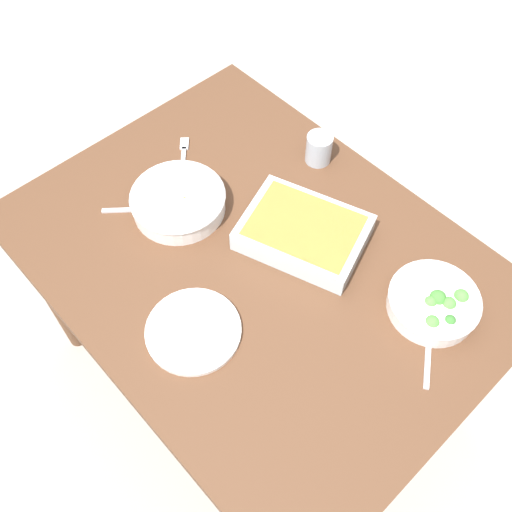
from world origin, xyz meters
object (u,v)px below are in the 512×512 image
(spoon_by_stew, at_px, (145,209))
(spoon_by_broccoli, at_px, (429,342))
(fork_on_table, at_px, (183,157))
(drink_cup, at_px, (319,150))
(baking_dish, at_px, (304,232))
(broccoli_bowl, at_px, (434,302))
(side_plate, at_px, (193,331))
(stew_bowl, at_px, (178,201))

(spoon_by_stew, xyz_separation_m, spoon_by_broccoli, (-0.74, -0.24, 0.00))
(spoon_by_stew, height_order, fork_on_table, spoon_by_stew)
(drink_cup, relative_size, spoon_by_broccoli, 0.55)
(baking_dish, xyz_separation_m, fork_on_table, (0.43, 0.04, -0.03))
(drink_cup, bearing_deg, spoon_by_broccoli, 158.23)
(broccoli_bowl, relative_size, spoon_by_broccoli, 1.38)
(spoon_by_broccoli, bearing_deg, fork_on_table, 3.37)
(drink_cup, bearing_deg, spoon_by_stew, 68.61)
(broccoli_bowl, height_order, drink_cup, drink_cup)
(spoon_by_broccoli, bearing_deg, baking_dish, 0.52)
(spoon_by_broccoli, distance_m, fork_on_table, 0.82)
(spoon_by_stew, relative_size, fork_on_table, 1.02)
(broccoli_bowl, distance_m, fork_on_table, 0.78)
(drink_cup, height_order, fork_on_table, drink_cup)
(broccoli_bowl, relative_size, side_plate, 0.97)
(broccoli_bowl, distance_m, side_plate, 0.56)
(drink_cup, distance_m, spoon_by_broccoli, 0.61)
(side_plate, bearing_deg, stew_bowl, -33.58)
(baking_dish, relative_size, spoon_by_stew, 2.44)
(stew_bowl, bearing_deg, drink_cup, -107.41)
(baking_dish, bearing_deg, side_plate, 92.09)
(baking_dish, relative_size, drink_cup, 4.21)
(baking_dish, distance_m, side_plate, 0.37)
(spoon_by_broccoli, bearing_deg, broccoli_bowl, -55.74)
(side_plate, xyz_separation_m, fork_on_table, (0.44, -0.32, -0.00))
(side_plate, xyz_separation_m, spoon_by_broccoli, (-0.38, -0.37, -0.00))
(broccoli_bowl, height_order, fork_on_table, broccoli_bowl)
(spoon_by_broccoli, bearing_deg, spoon_by_stew, 17.86)
(broccoli_bowl, distance_m, baking_dish, 0.35)
(baking_dish, bearing_deg, drink_cup, -53.82)
(stew_bowl, relative_size, baking_dish, 0.70)
(broccoli_bowl, relative_size, spoon_by_stew, 1.46)
(baking_dish, relative_size, fork_on_table, 2.49)
(baking_dish, distance_m, fork_on_table, 0.43)
(side_plate, bearing_deg, spoon_by_broccoli, -135.72)
(baking_dish, xyz_separation_m, drink_cup, (0.17, -0.23, 0.00))
(broccoli_bowl, bearing_deg, side_plate, 53.46)
(stew_bowl, bearing_deg, fork_on_table, -41.86)
(side_plate, distance_m, spoon_by_stew, 0.39)
(drink_cup, distance_m, spoon_by_stew, 0.50)
(stew_bowl, height_order, side_plate, stew_bowl)
(stew_bowl, xyz_separation_m, drink_cup, (-0.12, -0.39, 0.01))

